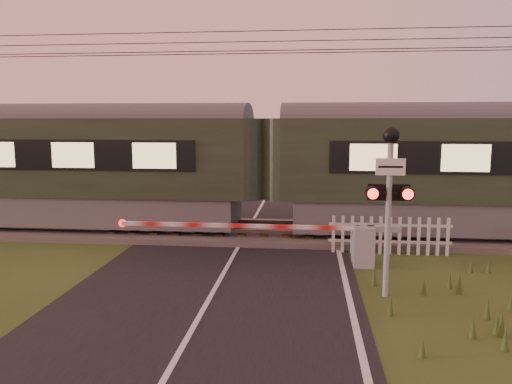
# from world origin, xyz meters

# --- Properties ---
(ground) EXTENTS (160.00, 160.00, 0.00)m
(ground) POSITION_xyz_m (0.00, 0.00, 0.00)
(ground) COLOR #33431A
(ground) RESTS_ON ground
(road) EXTENTS (6.00, 140.00, 0.03)m
(road) POSITION_xyz_m (0.02, -0.23, 0.01)
(road) COLOR black
(road) RESTS_ON ground
(track_bed) EXTENTS (140.00, 3.40, 0.39)m
(track_bed) POSITION_xyz_m (0.00, 6.50, 0.07)
(track_bed) COLOR #47423D
(track_bed) RESTS_ON ground
(overhead_wires) EXTENTS (120.00, 0.62, 0.62)m
(overhead_wires) POSITION_xyz_m (0.00, 6.50, 5.72)
(overhead_wires) COLOR black
(overhead_wires) RESTS_ON ground
(train) EXTENTS (39.82, 2.75, 3.70)m
(train) POSITION_xyz_m (0.61, 6.50, 2.14)
(train) COLOR slate
(train) RESTS_ON ground
(boom_gate) EXTENTS (7.05, 0.75, 1.00)m
(boom_gate) POSITION_xyz_m (2.86, 3.56, 0.56)
(boom_gate) COLOR gray
(boom_gate) RESTS_ON ground
(crossing_signal) EXTENTS (0.86, 0.35, 3.39)m
(crossing_signal) POSITION_xyz_m (3.48, 1.35, 2.33)
(crossing_signal) COLOR gray
(crossing_signal) RESTS_ON ground
(picket_fence) EXTENTS (3.19, 0.08, 1.00)m
(picket_fence) POSITION_xyz_m (4.07, 4.60, 0.51)
(picket_fence) COLOR silver
(picket_fence) RESTS_ON ground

